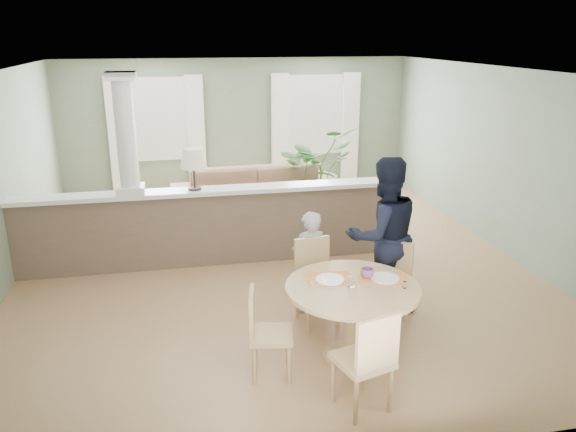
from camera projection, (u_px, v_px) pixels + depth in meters
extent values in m
plane|color=tan|center=(273.00, 263.00, 8.09)|extent=(8.00, 8.00, 0.00)
cube|color=gray|center=(238.00, 127.00, 11.39)|extent=(7.00, 0.02, 2.70)
cube|color=gray|center=(504.00, 161.00, 8.34)|extent=(0.02, 8.00, 2.70)
cube|color=gray|center=(372.00, 304.00, 3.94)|extent=(7.00, 0.02, 2.70)
cube|color=white|center=(271.00, 71.00, 7.25)|extent=(7.00, 8.00, 0.02)
cube|color=white|center=(156.00, 119.00, 10.99)|extent=(1.10, 0.02, 1.50)
cube|color=white|center=(156.00, 119.00, 10.97)|extent=(1.22, 0.04, 1.62)
cube|color=white|center=(315.00, 115.00, 11.60)|extent=(1.10, 0.02, 1.50)
cube|color=white|center=(315.00, 115.00, 11.58)|extent=(1.22, 0.04, 1.62)
cube|color=white|center=(118.00, 137.00, 10.86)|extent=(0.35, 0.10, 2.30)
cube|color=white|center=(196.00, 134.00, 11.15)|extent=(0.35, 0.10, 2.30)
cube|color=white|center=(280.00, 131.00, 11.47)|extent=(0.35, 0.10, 2.30)
cube|color=white|center=(350.00, 129.00, 11.76)|extent=(0.35, 0.10, 2.30)
cube|color=brown|center=(208.00, 229.00, 7.94)|extent=(5.20, 0.22, 1.05)
cube|color=white|center=(206.00, 191.00, 7.76)|extent=(5.32, 0.36, 0.06)
cube|color=white|center=(131.00, 189.00, 7.55)|extent=(0.36, 0.36, 0.10)
cylinder|color=white|center=(126.00, 134.00, 7.32)|extent=(0.26, 0.26, 1.39)
cube|color=white|center=(121.00, 76.00, 7.08)|extent=(0.38, 0.38, 0.10)
cylinder|color=black|center=(195.00, 189.00, 7.72)|extent=(0.18, 0.18, 0.03)
cylinder|color=black|center=(194.00, 178.00, 7.67)|extent=(0.03, 0.03, 0.28)
cone|color=beige|center=(193.00, 158.00, 7.59)|extent=(0.36, 0.36, 0.26)
imported|color=brown|center=(259.00, 196.00, 9.86)|extent=(3.06, 1.30, 0.88)
imported|color=#2F6227|center=(315.00, 169.00, 10.32)|extent=(1.80, 1.71, 1.56)
cylinder|color=tan|center=(350.00, 355.00, 5.74)|extent=(0.56, 0.56, 0.04)
cylinder|color=tan|center=(351.00, 322.00, 5.63)|extent=(0.15, 0.15, 0.72)
cylinder|color=tan|center=(353.00, 288.00, 5.51)|extent=(1.33, 1.33, 0.04)
cube|color=red|center=(329.00, 279.00, 5.65)|extent=(0.49, 0.37, 0.01)
cube|color=red|center=(382.00, 278.00, 5.67)|extent=(0.57, 0.50, 0.01)
cylinder|color=white|center=(330.00, 279.00, 5.62)|extent=(0.29, 0.29, 0.01)
cylinder|color=white|center=(385.00, 278.00, 5.65)|extent=(0.29, 0.29, 0.01)
cylinder|color=white|center=(351.00, 282.00, 5.46)|extent=(0.08, 0.08, 0.10)
cube|color=silver|center=(325.00, 281.00, 5.56)|extent=(0.02, 0.19, 0.00)
cube|color=silver|center=(311.00, 281.00, 5.58)|extent=(0.02, 0.24, 0.00)
cylinder|color=white|center=(405.00, 285.00, 5.44)|extent=(0.04, 0.04, 0.07)
cylinder|color=silver|center=(405.00, 281.00, 5.43)|extent=(0.04, 0.04, 0.01)
imported|color=#235FA6|center=(367.00, 273.00, 5.66)|extent=(0.14, 0.14, 0.10)
cube|color=tan|center=(318.00, 285.00, 6.29)|extent=(0.49, 0.49, 0.05)
cylinder|color=tan|center=(308.00, 315.00, 6.15)|extent=(0.04, 0.04, 0.45)
cylinder|color=tan|center=(338.00, 310.00, 6.26)|extent=(0.04, 0.04, 0.45)
cylinder|color=tan|center=(297.00, 301.00, 6.47)|extent=(0.04, 0.04, 0.45)
cylinder|color=tan|center=(326.00, 296.00, 6.58)|extent=(0.04, 0.04, 0.45)
cube|color=tan|center=(312.00, 257.00, 6.39)|extent=(0.42, 0.10, 0.48)
cube|color=tan|center=(388.00, 288.00, 6.26)|extent=(0.60, 0.60, 0.05)
cylinder|color=tan|center=(368.00, 310.00, 6.26)|extent=(0.04, 0.04, 0.44)
cylinder|color=tan|center=(398.00, 317.00, 6.11)|extent=(0.04, 0.04, 0.44)
cylinder|color=tan|center=(377.00, 298.00, 6.55)|extent=(0.04, 0.04, 0.44)
cylinder|color=tan|center=(407.00, 304.00, 6.41)|extent=(0.04, 0.04, 0.44)
cube|color=tan|center=(395.00, 260.00, 6.34)|extent=(0.35, 0.29, 0.47)
cube|color=tan|center=(362.00, 360.00, 4.85)|extent=(0.55, 0.55, 0.05)
cylinder|color=tan|center=(366.00, 369.00, 5.15)|extent=(0.04, 0.04, 0.45)
cylinder|color=tan|center=(333.00, 380.00, 5.00)|extent=(0.04, 0.04, 0.45)
cylinder|color=tan|center=(390.00, 390.00, 4.85)|extent=(0.04, 0.04, 0.45)
cylinder|color=tan|center=(356.00, 402.00, 4.70)|extent=(0.04, 0.04, 0.45)
cube|color=tan|center=(378.00, 344.00, 4.60)|extent=(0.41, 0.16, 0.48)
cube|color=tan|center=(271.00, 335.00, 5.34)|extent=(0.47, 0.47, 0.05)
cylinder|color=tan|center=(289.00, 365.00, 5.26)|extent=(0.04, 0.04, 0.41)
cylinder|color=tan|center=(288.00, 346.00, 5.57)|extent=(0.04, 0.04, 0.41)
cylinder|color=tan|center=(254.00, 365.00, 5.25)|extent=(0.04, 0.04, 0.41)
cylinder|color=tan|center=(255.00, 347.00, 5.56)|extent=(0.04, 0.04, 0.41)
cube|color=tan|center=(252.00, 313.00, 5.26)|extent=(0.11, 0.38, 0.44)
imported|color=#9B9BA0|center=(309.00, 262.00, 6.54)|extent=(0.51, 0.39, 1.24)
imported|color=black|center=(383.00, 236.00, 6.48)|extent=(0.98, 0.80, 1.87)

